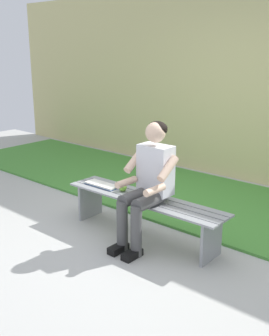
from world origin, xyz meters
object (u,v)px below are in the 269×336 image
Objects in this scene: person_seated at (148,180)px; bench_near at (144,206)px; apple at (123,187)px; book_open at (102,185)px.

bench_near is at bearing -37.24° from person_seated.
book_open is at bearing 3.06° from apple.
bench_near is at bearing -179.01° from apple.
apple is (0.29, 0.01, 0.14)m from bench_near.
person_seated is (-0.13, 0.10, 0.34)m from bench_near.
person_seated is at bearing 167.42° from apple.
person_seated is 0.77m from book_open.
person_seated reaches higher than apple.
bench_near is 0.32m from apple.
book_open is (0.73, -0.08, -0.23)m from person_seated.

